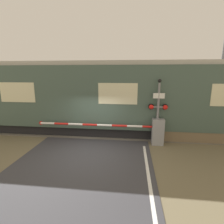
% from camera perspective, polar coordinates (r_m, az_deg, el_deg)
% --- Properties ---
extents(ground_plane, '(80.00, 80.00, 0.00)m').
position_cam_1_polar(ground_plane, '(8.56, -7.53, -12.96)').
color(ground_plane, '#6B6047').
extents(track_bed, '(36.00, 3.20, 0.13)m').
position_cam_1_polar(track_bed, '(11.51, -3.55, -5.93)').
color(track_bed, '#666056').
rests_on(track_bed, ground_plane).
extents(train, '(20.79, 3.08, 4.33)m').
position_cam_1_polar(train, '(10.86, 2.55, 4.84)').
color(train, black).
rests_on(train, ground_plane).
extents(crossing_barrier, '(6.81, 0.44, 1.38)m').
position_cam_1_polar(crossing_barrier, '(9.36, 11.27, -5.97)').
color(crossing_barrier, gray).
rests_on(crossing_barrier, ground_plane).
extents(signal_post, '(1.00, 0.26, 3.40)m').
position_cam_1_polar(signal_post, '(9.21, 14.82, 1.25)').
color(signal_post, gray).
rests_on(signal_post, ground_plane).
extents(catenary_pole, '(0.20, 1.90, 6.29)m').
position_cam_1_polar(catenary_pole, '(14.12, 31.94, 9.18)').
color(catenary_pole, slate).
rests_on(catenary_pole, ground_plane).
extents(roadside_fence, '(3.93, 0.06, 1.10)m').
position_cam_1_polar(roadside_fence, '(10.40, 26.65, -6.29)').
color(roadside_fence, '#726047').
rests_on(roadside_fence, ground_plane).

